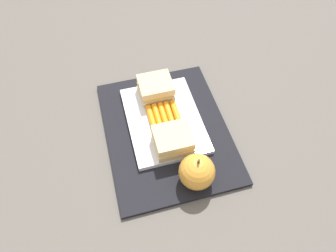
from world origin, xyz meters
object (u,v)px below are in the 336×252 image
food_tray (164,120)px  carrot_sticks_bundle (164,116)px  sandwich_half_right (173,140)px  sandwich_half_left (156,88)px  apple (197,172)px

food_tray → carrot_sticks_bundle: carrot_sticks_bundle is taller
sandwich_half_right → carrot_sticks_bundle: size_ratio=1.02×
sandwich_half_left → carrot_sticks_bundle: (0.08, 0.00, -0.02)m
food_tray → sandwich_half_right: bearing=0.0°
carrot_sticks_bundle → sandwich_half_left: bearing=-179.9°
sandwich_half_right → carrot_sticks_bundle: 0.08m
carrot_sticks_bundle → sandwich_half_right: bearing=-0.0°
sandwich_half_right → carrot_sticks_bundle: (-0.08, 0.00, -0.02)m
carrot_sticks_bundle → apple: (0.17, 0.03, 0.02)m
sandwich_half_right → apple: size_ratio=0.93×
sandwich_half_left → sandwich_half_right: same height
food_tray → sandwich_half_right: (0.08, 0.00, 0.03)m
food_tray → sandwich_half_left: (-0.08, 0.00, 0.03)m
sandwich_half_left → apple: 0.24m
food_tray → apple: bearing=8.9°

